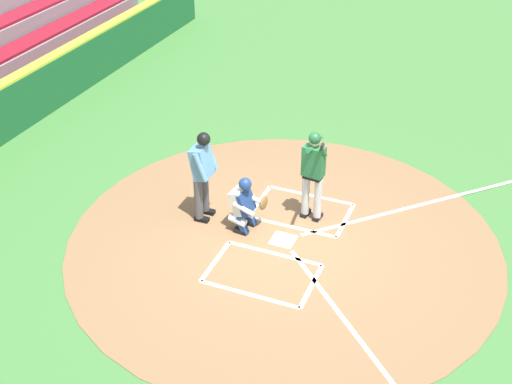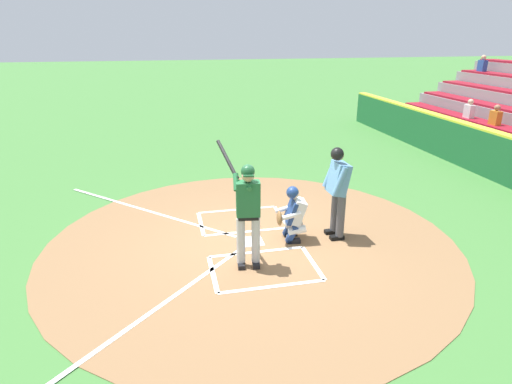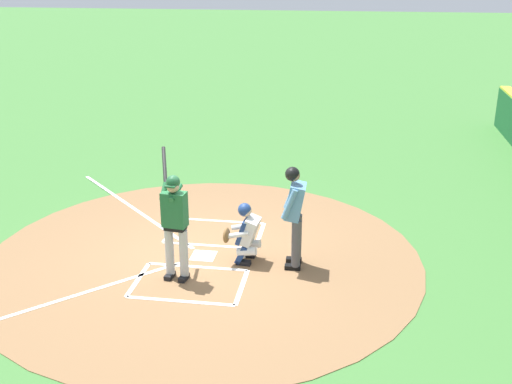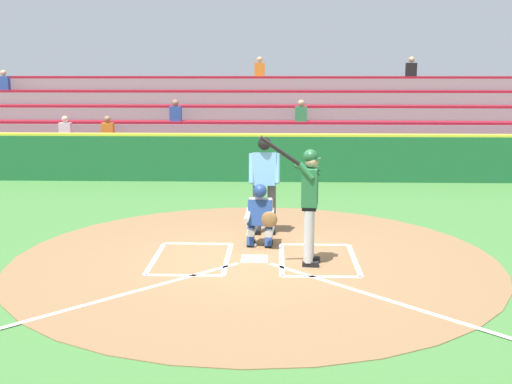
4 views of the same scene
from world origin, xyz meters
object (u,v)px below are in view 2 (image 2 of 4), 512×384
at_px(plate_umpire, 338,187).
at_px(baseball, 288,236).
at_px(catcher, 293,213).
at_px(batter, 247,208).

xyz_separation_m(plate_umpire, baseball, (0.15, 0.93, -1.04)).
bearing_deg(baseball, plate_umpire, -99.40).
bearing_deg(plate_umpire, baseball, 80.60).
relative_size(catcher, plate_umpire, 0.61).
xyz_separation_m(batter, catcher, (0.79, -1.06, -0.51)).
height_order(plate_umpire, baseball, plate_umpire).
bearing_deg(baseball, batter, 131.73).
bearing_deg(batter, plate_umpire, -69.02).
relative_size(plate_umpire, baseball, 25.20).
distance_m(batter, catcher, 1.42).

